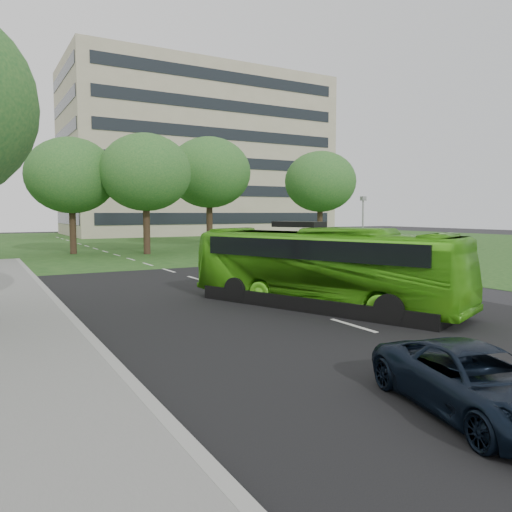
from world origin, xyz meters
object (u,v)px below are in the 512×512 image
at_px(bus, 323,268).
at_px(tree_park_c, 146,173).
at_px(tree_park_d, 209,173).
at_px(office_building, 197,155).
at_px(suv, 477,382).
at_px(tree_park_e, 320,182).
at_px(tree_park_b, 71,176).
at_px(sedan, 264,261).
at_px(camera_pole, 363,218).

bearing_deg(bus, tree_park_c, 64.55).
distance_m(tree_park_d, bus, 32.38).
xyz_separation_m(office_building, suv, (-24.46, -69.96, -11.94)).
xyz_separation_m(tree_park_e, bus, (-19.30, -26.09, -4.95)).
distance_m(tree_park_b, sedan, 20.71).
distance_m(tree_park_e, suv, 42.09).
relative_size(tree_park_e, suv, 2.31).
xyz_separation_m(tree_park_b, camera_pole, (18.75, -13.10, -3.32)).
relative_size(tree_park_d, bus, 1.05).
distance_m(tree_park_e, bus, 32.82).
bearing_deg(tree_park_b, tree_park_e, -4.82).
relative_size(tree_park_c, tree_park_d, 0.90).
height_order(sedan, camera_pole, camera_pole).
relative_size(office_building, tree_park_c, 4.20).
bearing_deg(tree_park_d, bus, -106.97).
bearing_deg(office_building, suv, -109.27).
height_order(tree_park_d, bus, tree_park_d).
distance_m(tree_park_b, tree_park_c, 5.95).
height_order(tree_park_b, tree_park_d, tree_park_d).
relative_size(office_building, tree_park_d, 3.80).
bearing_deg(tree_park_b, camera_pole, -34.94).
relative_size(tree_park_e, sedan, 2.15).
xyz_separation_m(tree_park_b, tree_park_c, (5.12, -3.02, 0.23)).
bearing_deg(tree_park_c, tree_park_b, 149.44).
bearing_deg(camera_pole, office_building, 72.09).
distance_m(tree_park_c, sedan, 16.86).
xyz_separation_m(office_building, tree_park_d, (-11.66, -30.65, -5.35)).
distance_m(tree_park_b, camera_pole, 23.11).
relative_size(sedan, suv, 1.07).
bearing_deg(bus, camera_pole, 22.56).
xyz_separation_m(bus, sedan, (3.00, 9.25, -0.69)).
distance_m(bus, camera_pole, 21.22).
height_order(tree_park_c, sedan, tree_park_c).
distance_m(office_building, tree_park_c, 41.53).
bearing_deg(tree_park_b, bus, -82.39).
xyz_separation_m(office_building, camera_pole, (-5.96, -46.20, -9.57)).
height_order(tree_park_c, tree_park_e, tree_park_c).
distance_m(tree_park_b, suv, 37.29).
relative_size(office_building, sedan, 9.24).
xyz_separation_m(bus, suv, (-3.50, -8.82, -0.84)).
bearing_deg(tree_park_e, bus, -126.49).
xyz_separation_m(tree_park_d, camera_pole, (5.70, -15.55, -4.22)).
height_order(office_building, sedan, office_building).
distance_m(office_building, bus, 65.57).
distance_m(tree_park_d, sedan, 23.06).
bearing_deg(tree_park_d, tree_park_e, -23.74).
bearing_deg(office_building, tree_park_c, -118.46).
bearing_deg(office_building, camera_pole, -97.35).
bearing_deg(tree_park_c, camera_pole, -36.48).
relative_size(bus, sedan, 2.32).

